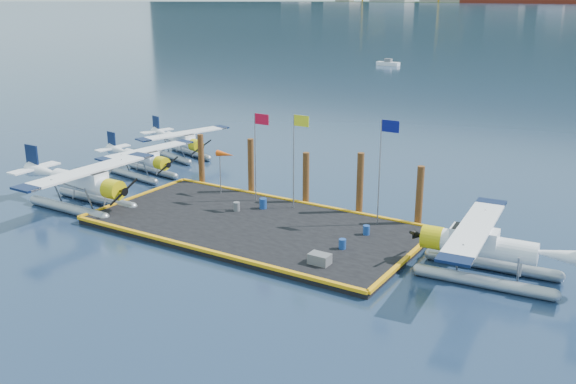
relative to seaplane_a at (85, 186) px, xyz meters
The scene contains 21 objects.
ground 12.17m from the seaplane_a, 13.32° to the left, with size 4000.00×4000.00×0.00m, color #172A47.
dock 12.14m from the seaplane_a, 13.32° to the left, with size 20.00×10.00×0.40m, color black.
dock_bumpers 12.11m from the seaplane_a, 13.32° to the left, with size 20.25×10.25×0.18m, color #EEA10E, non-canonical shape.
seaplane_a is the anchor object (origin of this frame).
seaplane_b 8.24m from the seaplane_a, 106.22° to the left, with size 7.81×8.57×3.03m.
seaplane_c 14.58m from the seaplane_a, 104.92° to the left, with size 8.14×8.73×3.12m.
seaplane_d 25.67m from the seaplane_a, ahead, with size 9.20×10.14×3.59m.
drum_0 10.32m from the seaplane_a, 23.43° to the left, with size 0.42×0.42×0.59m, color #5E5F63.
drum_2 18.34m from the seaplane_a, ahead, with size 0.40×0.40×0.57m, color navy.
drum_4 19.00m from the seaplane_a, 14.19° to the left, with size 0.40×0.40×0.56m, color navy.
drum_5 11.94m from the seaplane_a, 26.95° to the left, with size 0.48×0.48×0.68m, color navy.
crate 18.17m from the seaplane_a, ahead, with size 1.11×0.74×0.55m, color #5E5F63.
flagpole_red 11.83m from the seaplane_a, 34.88° to the left, with size 1.14×0.08×6.00m.
flagpole_yellow 14.35m from the seaplane_a, 27.88° to the left, with size 1.14×0.08×6.20m.
flagpole_blue 19.80m from the seaplane_a, 19.65° to the left, with size 1.14×0.08×6.50m.
windsock 9.53m from the seaplane_a, 44.46° to the left, with size 1.40×0.44×3.12m.
piling_0 8.80m from the seaplane_a, 68.45° to the left, with size 0.44×0.44×4.00m, color #4D2C16.
piling_1 11.26m from the seaplane_a, 46.61° to the left, with size 0.44×0.44×4.20m, color #4D2C16.
piling_2 14.71m from the seaplane_a, 33.77° to the left, with size 0.44×0.44×3.80m, color #4D2C16.
piling_3 18.18m from the seaplane_a, 26.74° to the left, with size 0.44×0.44×4.30m, color #4D2C16.
piling_4 21.82m from the seaplane_a, 22.01° to the left, with size 0.44×0.44×4.00m, color #4D2C16.
Camera 1 is at (21.29, -30.35, 13.97)m, focal length 40.00 mm.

